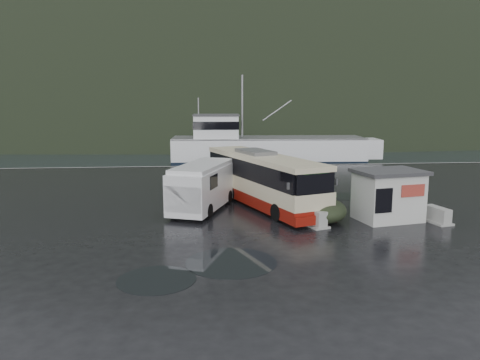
{
  "coord_description": "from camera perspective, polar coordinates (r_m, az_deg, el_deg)",
  "views": [
    {
      "loc": [
        -3.16,
        -24.36,
        6.32
      ],
      "look_at": [
        -0.73,
        2.17,
        1.7
      ],
      "focal_mm": 35.0,
      "sensor_mm": 36.0,
      "label": 1
    }
  ],
  "objects": [
    {
      "name": "waste_bin_right",
      "position": [
        27.34,
        15.24,
        -3.88
      ],
      "size": [
        1.42,
        1.42,
        1.54
      ],
      "primitive_type": null,
      "rotation": [
        0.0,
        0.0,
        -0.36
      ],
      "color": "#126720",
      "rests_on": "ground"
    },
    {
      "name": "fishing_trawler",
      "position": [
        54.89,
        3.42,
        3.21
      ],
      "size": [
        26.38,
        6.97,
        10.45
      ],
      "primitive_type": null,
      "rotation": [
        0.0,
        0.0,
        -0.05
      ],
      "color": "silver",
      "rests_on": "ground"
    },
    {
      "name": "ground",
      "position": [
        25.37,
        2.09,
        -4.6
      ],
      "size": [
        160.0,
        160.0,
        0.0
      ],
      "primitive_type": "plane",
      "color": "black",
      "rests_on": "ground"
    },
    {
      "name": "white_van",
      "position": [
        27.28,
        -4.47,
        -3.59
      ],
      "size": [
        4.32,
        6.82,
        2.7
      ],
      "primitive_type": null,
      "rotation": [
        0.0,
        0.0,
        -0.35
      ],
      "color": "silver",
      "rests_on": "ground"
    },
    {
      "name": "jersey_barrier_b",
      "position": [
        27.31,
        17.4,
        -4.0
      ],
      "size": [
        1.11,
        1.6,
        0.73
      ],
      "primitive_type": null,
      "rotation": [
        0.0,
        0.0,
        -0.29
      ],
      "color": "#999993",
      "rests_on": "ground"
    },
    {
      "name": "coach_bus",
      "position": [
        28.37,
        2.71,
        -3.04
      ],
      "size": [
        6.63,
        11.89,
        3.27
      ],
      "primitive_type": null,
      "rotation": [
        0.0,
        0.0,
        0.34
      ],
      "color": "beige",
      "rests_on": "ground"
    },
    {
      "name": "jersey_barrier_c",
      "position": [
        26.39,
        22.87,
        -4.81
      ],
      "size": [
        1.15,
        1.78,
        0.82
      ],
      "primitive_type": null,
      "rotation": [
        0.0,
        0.0,
        0.22
      ],
      "color": "#999993",
      "rests_on": "ground"
    },
    {
      "name": "quay_edge",
      "position": [
        44.92,
        -1.16,
        1.75
      ],
      "size": [
        160.0,
        0.6,
        1.5
      ],
      "primitive_type": "cube",
      "color": "#999993",
      "rests_on": "ground"
    },
    {
      "name": "waste_bin_left",
      "position": [
        26.32,
        9.93,
        -4.21
      ],
      "size": [
        1.43,
        1.43,
        1.56
      ],
      "primitive_type": null,
      "rotation": [
        0.0,
        0.0,
        -0.34
      ],
      "color": "#126720",
      "rests_on": "ground"
    },
    {
      "name": "dome_tent",
      "position": [
        24.96,
        10.4,
        -4.99
      ],
      "size": [
        2.91,
        3.48,
        1.17
      ],
      "primitive_type": null,
      "rotation": [
        0.0,
        0.0,
        -0.3
      ],
      "color": "#232C1A",
      "rests_on": "ground"
    },
    {
      "name": "harbor_water",
      "position": [
        134.55,
        -3.92,
        7.12
      ],
      "size": [
        300.0,
        180.0,
        0.02
      ],
      "primitive_type": "cube",
      "color": "black",
      "rests_on": "ground"
    },
    {
      "name": "puddles",
      "position": [
        21.0,
        1.87,
        -7.67
      ],
      "size": [
        14.03,
        16.11,
        0.01
      ],
      "color": "black",
      "rests_on": "ground"
    },
    {
      "name": "ticket_kiosk",
      "position": [
        26.09,
        17.47,
        -4.65
      ],
      "size": [
        3.87,
        3.22,
        2.68
      ],
      "primitive_type": null,
      "rotation": [
        0.0,
        0.0,
        0.2
      ],
      "color": "silver",
      "rests_on": "ground"
    },
    {
      "name": "headland",
      "position": [
        274.75,
        -2.52,
        8.5
      ],
      "size": [
        780.0,
        540.0,
        570.0
      ],
      "primitive_type": "ellipsoid",
      "color": "black",
      "rests_on": "ground"
    },
    {
      "name": "jersey_barrier_a",
      "position": [
        24.06,
        9.0,
        -5.51
      ],
      "size": [
        1.38,
        1.89,
        0.85
      ],
      "primitive_type": null,
      "rotation": [
        0.0,
        0.0,
        0.35
      ],
      "color": "#999993",
      "rests_on": "ground"
    }
  ]
}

